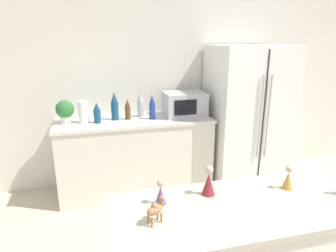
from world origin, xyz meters
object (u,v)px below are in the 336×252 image
Objects in this scene: back_bottle_3 at (97,113)px; wise_man_figurine_purple at (209,182)px; wise_man_figurine_blue at (288,179)px; refrigerator at (247,117)px; paper_towel_roll at (83,112)px; wise_man_figurine_crimson at (161,193)px; back_bottle_4 at (115,106)px; potted_plant at (65,110)px; camel_figurine at (156,209)px; back_bottle_0 at (128,109)px; back_bottle_1 at (141,105)px; back_bottle_2 at (152,107)px; microwave at (184,104)px.

back_bottle_3 is 1.36× the size of wise_man_figurine_purple.
refrigerator is at bearing 67.59° from wise_man_figurine_blue.
paper_towel_roll is 0.15m from back_bottle_3.
back_bottle_4 is at bearing 92.11° from wise_man_figurine_crimson.
potted_plant reaches higher than back_bottle_3.
refrigerator is 2.58m from camel_figurine.
back_bottle_0 is 1.74× the size of wise_man_figurine_crimson.
back_bottle_1 is at bearing 10.01° from paper_towel_roll.
wise_man_figurine_blue is (0.68, -1.99, 0.01)m from back_bottle_0.
potted_plant is 1.98× the size of camel_figurine.
back_bottle_4 is (-0.42, 0.08, 0.02)m from back_bottle_2.
wise_man_figurine_blue is at bearing 9.64° from camel_figurine.
wise_man_figurine_crimson is at bearing -110.80° from microwave.
back_bottle_1 is 0.31m from back_bottle_4.
wise_man_figurine_purple is at bearing -91.97° from back_bottle_2.
back_bottle_0 is 1.87× the size of camel_figurine.
microwave is 1.48× the size of back_bottle_4.
camel_figurine is at bearing -80.37° from paper_towel_roll.
refrigerator reaches higher than wise_man_figurine_purple.
back_bottle_3 is 0.22m from back_bottle_4.
refrigerator reaches higher than wise_man_figurine_blue.
back_bottle_1 is 2.03m from wise_man_figurine_purple.
back_bottle_1 is 2.29× the size of camel_figurine.
paper_towel_roll is at bearing -172.22° from back_bottle_4.
back_bottle_4 is at bearing 112.20° from wise_man_figurine_blue.
camel_figurine is at bearing -75.59° from potted_plant.
refrigerator is at bearing -3.91° from back_bottle_0.
potted_plant is at bearing 176.41° from back_bottle_2.
camel_figurine is at bearing -110.81° from microwave.
paper_towel_roll is at bearing 120.69° from wise_man_figurine_blue.
wise_man_figurine_blue is (1.02, -1.92, 0.02)m from back_bottle_3.
camel_figurine is at bearing -110.98° from wise_man_figurine_crimson.
back_bottle_1 reaches higher than wise_man_figurine_purple.
back_bottle_0 is at bearing 176.09° from refrigerator.
wise_man_figurine_purple reaches higher than wise_man_figurine_crimson.
wise_man_figurine_crimson reaches higher than camel_figurine.
wise_man_figurine_blue is (0.40, -1.93, -0.01)m from back_bottle_2.
microwave is (1.36, 0.00, -0.00)m from potted_plant.
wise_man_figurine_purple is at bearing -88.71° from back_bottle_1.
back_bottle_0 is at bearing 11.13° from back_bottle_3.
wise_man_figurine_purple is at bearing -69.96° from paper_towel_roll.
back_bottle_0 is at bearing -152.16° from back_bottle_1.
back_bottle_0 is 1.39× the size of wise_man_figurine_purple.
back_bottle_4 is 2.34× the size of wise_man_figurine_crimson.
back_bottle_1 is (0.16, 0.09, 0.03)m from back_bottle_0.
paper_towel_roll is 2.03m from wise_man_figurine_purple.
microwave is at bearing 76.40° from wise_man_figurine_purple.
paper_towel_roll is 2.13m from camel_figurine.
back_bottle_3 is at bearing -179.09° from back_bottle_2.
potted_plant is at bearing 177.28° from refrigerator.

